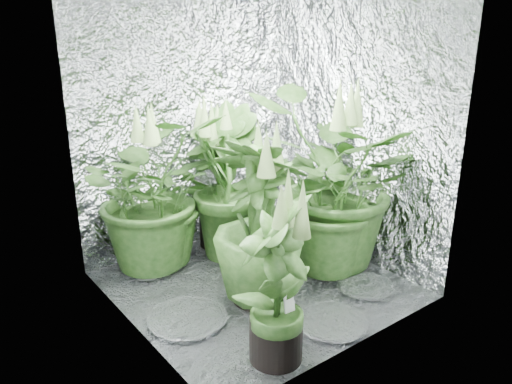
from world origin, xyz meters
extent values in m
plane|color=silver|center=(0.00, 0.00, 0.00)|extent=(1.60, 1.60, 0.00)
cube|color=silver|center=(0.00, 0.80, 1.00)|extent=(1.60, 0.02, 2.00)
cube|color=silver|center=(0.00, -0.80, 1.00)|extent=(1.60, 0.02, 2.00)
cube|color=silver|center=(-0.80, 0.00, 1.00)|extent=(0.02, 1.60, 2.00)
cube|color=silver|center=(0.80, 0.00, 1.00)|extent=(0.02, 1.60, 2.00)
cylinder|color=black|center=(-0.38, 0.59, 0.13)|extent=(0.29, 0.29, 0.26)
cylinder|color=#412213|center=(-0.38, 0.59, 0.24)|extent=(0.27, 0.27, 0.03)
imported|color=#163B0F|center=(-0.38, 0.59, 0.54)|extent=(0.95, 0.95, 1.02)
cone|color=#749850|center=(-0.38, 0.59, 0.98)|extent=(0.09, 0.09, 0.26)
cylinder|color=black|center=(0.15, 0.64, 0.13)|extent=(0.28, 0.28, 0.25)
cylinder|color=#412213|center=(0.15, 0.64, 0.24)|extent=(0.26, 0.26, 0.03)
imported|color=#163B0F|center=(0.15, 0.64, 0.51)|extent=(0.69, 0.69, 0.97)
cone|color=#749850|center=(0.15, 0.64, 0.94)|extent=(0.09, 0.09, 0.25)
cylinder|color=black|center=(0.08, 0.46, 0.12)|extent=(0.26, 0.26, 0.23)
cylinder|color=#412213|center=(0.08, 0.46, 0.22)|extent=(0.24, 0.24, 0.03)
imported|color=#163B0F|center=(0.08, 0.46, 0.54)|extent=(0.67, 0.67, 1.03)
cone|color=#749850|center=(0.08, 0.46, 1.00)|extent=(0.08, 0.08, 0.23)
cylinder|color=black|center=(-0.09, -0.15, 0.14)|extent=(0.32, 0.32, 0.28)
cylinder|color=#412213|center=(-0.09, -0.15, 0.27)|extent=(0.29, 0.29, 0.03)
imported|color=#163B0F|center=(-0.09, -0.15, 0.51)|extent=(0.73, 0.73, 0.95)
cone|color=#749850|center=(-0.09, -0.15, 0.92)|extent=(0.10, 0.10, 0.28)
cylinder|color=black|center=(0.51, -0.15, 0.14)|extent=(0.31, 0.31, 0.27)
cylinder|color=#412213|center=(0.51, -0.15, 0.26)|extent=(0.28, 0.28, 0.03)
imported|color=#163B0F|center=(0.51, -0.15, 0.61)|extent=(1.21, 1.21, 1.15)
cone|color=#749850|center=(0.51, -0.15, 1.12)|extent=(0.10, 0.10, 0.27)
cylinder|color=black|center=(-0.37, -0.64, 0.12)|extent=(0.26, 0.26, 0.23)
cylinder|color=#412213|center=(-0.37, -0.64, 0.22)|extent=(0.24, 0.24, 0.03)
imported|color=#163B0F|center=(-0.37, -0.64, 0.44)|extent=(0.62, 0.62, 0.83)
cone|color=#749850|center=(-0.37, -0.64, 0.80)|extent=(0.08, 0.08, 0.23)
cylinder|color=black|center=(0.63, 0.24, 0.04)|extent=(0.14, 0.14, 0.08)
cylinder|color=black|center=(0.63, 0.24, 0.20)|extent=(0.13, 0.13, 0.10)
cylinder|color=#4C4C51|center=(0.57, 0.26, 0.20)|extent=(0.14, 0.28, 0.30)
torus|color=#4C4C51|center=(0.57, 0.26, 0.20)|extent=(0.14, 0.29, 0.31)
cube|color=white|center=(-0.31, -0.67, 0.30)|extent=(0.06, 0.03, 0.09)
camera|label=1|loc=(-1.69, -2.21, 1.55)|focal=35.00mm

